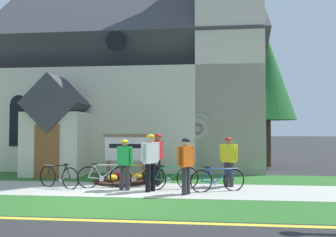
# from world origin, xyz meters

# --- Properties ---
(ground) EXTENTS (140.00, 140.00, 0.00)m
(ground) POSITION_xyz_m (0.00, 4.00, 0.00)
(ground) COLOR #2B2B2D
(sidewalk_slab) EXTENTS (32.00, 2.34, 0.01)m
(sidewalk_slab) POSITION_xyz_m (-0.75, 1.63, 0.01)
(sidewalk_slab) COLOR #B7B5AD
(sidewalk_slab) RESTS_ON ground
(grass_verge) EXTENTS (32.00, 2.02, 0.01)m
(grass_verge) POSITION_xyz_m (-0.75, -0.55, 0.00)
(grass_verge) COLOR #2D6628
(grass_verge) RESTS_ON ground
(church_lawn) EXTENTS (24.00, 2.30, 0.01)m
(church_lawn) POSITION_xyz_m (-0.75, 3.95, 0.00)
(church_lawn) COLOR #2D6628
(church_lawn) RESTS_ON ground
(curb_paint_stripe) EXTENTS (28.00, 0.16, 0.01)m
(curb_paint_stripe) POSITION_xyz_m (-0.75, -1.71, 0.00)
(curb_paint_stripe) COLOR yellow
(curb_paint_stripe) RESTS_ON ground
(church_building) EXTENTS (13.27, 11.29, 12.63)m
(church_building) POSITION_xyz_m (-0.36, 9.50, 4.52)
(church_building) COLOR beige
(church_building) RESTS_ON ground
(church_sign) EXTENTS (1.75, 0.15, 1.73)m
(church_sign) POSITION_xyz_m (0.07, 3.59, 1.14)
(church_sign) COLOR #7F6047
(church_sign) RESTS_ON ground
(flower_bed) EXTENTS (2.05, 2.05, 0.34)m
(flower_bed) POSITION_xyz_m (0.07, 2.99, 0.08)
(flower_bed) COLOR #382319
(flower_bed) RESTS_ON ground
(bicycle_orange) EXTENTS (1.69, 0.56, 0.80)m
(bicycle_orange) POSITION_xyz_m (3.40, 1.56, 0.36)
(bicycle_orange) COLOR black
(bicycle_orange) RESTS_ON ground
(bicycle_red) EXTENTS (1.72, 0.51, 0.80)m
(bicycle_red) POSITION_xyz_m (1.97, 1.76, 0.37)
(bicycle_red) COLOR black
(bicycle_red) RESTS_ON ground
(bicycle_blue) EXTENTS (1.71, 0.49, 0.82)m
(bicycle_blue) POSITION_xyz_m (-0.26, 1.90, 0.37)
(bicycle_blue) COLOR black
(bicycle_blue) RESTS_ON ground
(bicycle_yellow) EXTENTS (1.75, 0.41, 0.78)m
(bicycle_yellow) POSITION_xyz_m (0.80, 2.05, 0.37)
(bicycle_yellow) COLOR black
(bicycle_yellow) RESTS_ON ground
(bicycle_white) EXTENTS (1.61, 0.65, 0.82)m
(bicycle_white) POSITION_xyz_m (-1.71, 1.67, 0.37)
(bicycle_white) COLOR black
(bicycle_white) RESTS_ON ground
(cyclist_in_red_jersey) EXTENTS (0.50, 0.56, 1.76)m
(cyclist_in_red_jersey) POSITION_xyz_m (1.36, 1.34, 1.05)
(cyclist_in_red_jersey) COLOR black
(cyclist_in_red_jersey) RESTS_ON ground
(cyclist_in_green_jersey) EXTENTS (0.57, 0.51, 1.64)m
(cyclist_in_green_jersey) POSITION_xyz_m (3.83, 2.41, 0.96)
(cyclist_in_green_jersey) COLOR #2D2D33
(cyclist_in_green_jersey) RESTS_ON ground
(cyclist_in_blue_jersey) EXTENTS (0.32, 0.78, 1.76)m
(cyclist_in_blue_jersey) POSITION_xyz_m (1.42, 2.56, 1.04)
(cyclist_in_blue_jersey) COLOR black
(cyclist_in_blue_jersey) RESTS_ON ground
(cyclist_in_white_jersey) EXTENTS (0.49, 0.56, 1.66)m
(cyclist_in_white_jersey) POSITION_xyz_m (2.46, 1.02, 0.97)
(cyclist_in_white_jersey) COLOR #2D2D33
(cyclist_in_white_jersey) RESTS_ON ground
(cyclist_in_orange_jersey) EXTENTS (0.57, 0.42, 1.59)m
(cyclist_in_orange_jersey) POSITION_xyz_m (0.52, 1.50, 0.92)
(cyclist_in_orange_jersey) COLOR #2D2D33
(cyclist_in_orange_jersey) RESTS_ON ground
(roadside_conifer) EXTENTS (2.89, 2.89, 6.91)m
(roadside_conifer) POSITION_xyz_m (6.35, 8.24, 4.61)
(roadside_conifer) COLOR #3D2D1E
(roadside_conifer) RESTS_ON ground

